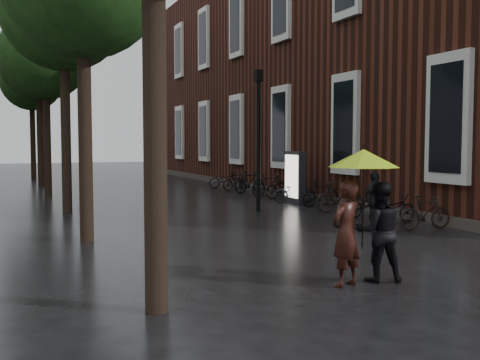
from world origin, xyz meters
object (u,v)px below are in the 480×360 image
person_black (379,232)px  lamp_post (258,126)px  parked_bicycles (296,191)px  ad_lightbox (295,177)px  pedestrian_walking (375,200)px  person_burgundy (346,233)px

person_black → lamp_post: size_ratio=0.36×
person_black → parked_bicycles: bearing=-90.8°
parked_bicycles → ad_lightbox: bearing=-129.8°
pedestrian_walking → ad_lightbox: ad_lightbox is taller
person_burgundy → parked_bicycles: bearing=-135.8°
ad_lightbox → person_burgundy: bearing=-111.0°
person_burgundy → person_black: 0.71m
lamp_post → person_burgundy: bearing=-106.8°
person_black → parked_bicycles: person_black is taller
parked_bicycles → lamp_post: (-2.57, -2.06, 2.41)m
pedestrian_walking → ad_lightbox: 6.68m
person_black → lamp_post: 9.76m
pedestrian_walking → parked_bicycles: size_ratio=0.10×
lamp_post → person_black: bearing=-102.8°
pedestrian_walking → lamp_post: bearing=-87.9°
person_burgundy → ad_lightbox: bearing=-135.5°
ad_lightbox → lamp_post: 3.58m
ad_lightbox → lamp_post: bearing=-138.3°
person_burgundy → pedestrian_walking: (4.07, 4.68, -0.08)m
person_burgundy → pedestrian_walking: bearing=-151.5°
person_black → person_burgundy: bearing=27.1°
person_burgundy → pedestrian_walking: 6.20m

